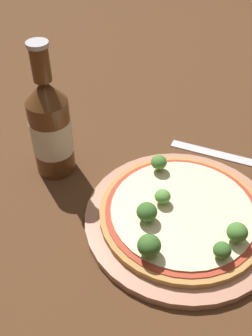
% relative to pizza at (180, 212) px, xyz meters
% --- Properties ---
extents(ground_plane, '(3.00, 3.00, 0.00)m').
position_rel_pizza_xyz_m(ground_plane, '(-0.02, -0.00, -0.02)').
color(ground_plane, '#4C2D19').
extents(plate, '(0.28, 0.28, 0.01)m').
position_rel_pizza_xyz_m(plate, '(-0.00, -0.00, -0.01)').
color(plate, tan).
rests_on(plate, ground_plane).
extents(pizza, '(0.23, 0.23, 0.01)m').
position_rel_pizza_xyz_m(pizza, '(0.00, 0.00, 0.00)').
color(pizza, '#B77F42').
rests_on(pizza, plate).
extents(broccoli_floret_0, '(0.02, 0.02, 0.02)m').
position_rel_pizza_xyz_m(broccoli_floret_0, '(-0.01, 0.03, 0.02)').
color(broccoli_floret_0, '#7A9E5B').
rests_on(broccoli_floret_0, pizza).
extents(broccoli_floret_1, '(0.02, 0.02, 0.03)m').
position_rel_pizza_xyz_m(broccoli_floret_1, '(0.05, 0.07, 0.02)').
color(broccoli_floret_1, '#7A9E5B').
rests_on(broccoli_floret_1, pizza).
extents(broccoli_floret_2, '(0.03, 0.03, 0.03)m').
position_rel_pizza_xyz_m(broccoli_floret_2, '(-0.01, -0.08, 0.02)').
color(broccoli_floret_2, '#7A9E5B').
rests_on(broccoli_floret_2, pizza).
extents(broccoli_floret_3, '(0.03, 0.03, 0.03)m').
position_rel_pizza_xyz_m(broccoli_floret_3, '(-0.04, 0.03, 0.02)').
color(broccoli_floret_3, '#7A9E5B').
rests_on(broccoli_floret_3, pizza).
extents(broccoli_floret_4, '(0.03, 0.03, 0.03)m').
position_rel_pizza_xyz_m(broccoli_floret_4, '(-0.09, -0.01, 0.02)').
color(broccoli_floret_4, '#7A9E5B').
rests_on(broccoli_floret_4, pizza).
extents(broccoli_floret_5, '(0.02, 0.02, 0.02)m').
position_rel_pizza_xyz_m(broccoli_floret_5, '(-0.04, -0.08, 0.02)').
color(broccoli_floret_5, '#7A9E5B').
rests_on(broccoli_floret_5, pizza).
extents(beer_bottle, '(0.06, 0.06, 0.22)m').
position_rel_pizza_xyz_m(beer_bottle, '(-0.01, 0.22, 0.06)').
color(beer_bottle, '#563319').
rests_on(beer_bottle, ground_plane).
extents(fork, '(0.05, 0.18, 0.00)m').
position_rel_pizza_xyz_m(fork, '(0.17, 0.00, -0.02)').
color(fork, silver).
rests_on(fork, ground_plane).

